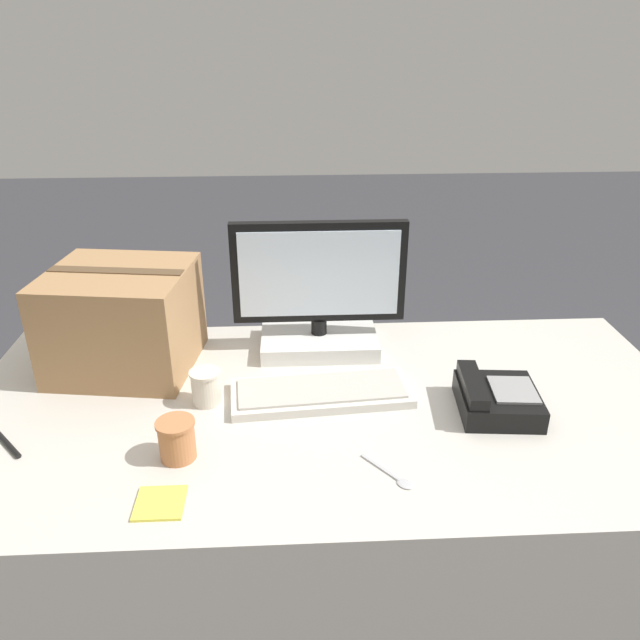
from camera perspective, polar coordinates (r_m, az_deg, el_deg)
ground_plane at (r=2.05m, az=0.73°, el=-25.64°), size 12.00×12.00×0.00m
office_desk at (r=1.78m, az=0.80°, el=-17.97°), size 1.80×0.90×0.76m
monitor at (r=1.74m, az=-0.10°, el=1.62°), size 0.48×0.22×0.37m
keyboard at (r=1.56m, az=0.11°, el=-6.65°), size 0.46×0.21×0.03m
desk_phone at (r=1.56m, az=15.75°, el=-6.91°), size 0.20×0.21×0.08m
paper_cup_left at (r=1.38m, az=-12.96°, el=-10.60°), size 0.08×0.08×0.09m
paper_cup_right at (r=1.55m, az=-10.39°, el=-6.03°), size 0.08×0.08×0.09m
spoon at (r=1.33m, az=6.87°, el=-14.08°), size 0.10×0.12×0.00m
cardboard_box at (r=1.73m, az=-17.58°, el=0.07°), size 0.40×0.37×0.28m
pen_marker at (r=1.56m, az=-26.66°, el=-10.09°), size 0.09×0.10×0.01m
sticky_note_pad at (r=1.30m, az=-14.41°, el=-15.90°), size 0.09×0.09×0.01m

